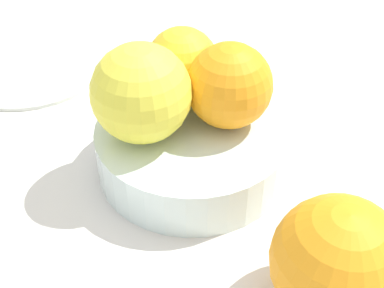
{
  "coord_description": "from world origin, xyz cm",
  "views": [
    {
      "loc": [
        11.45,
        32.73,
        31.84
      ],
      "look_at": [
        0.0,
        0.0,
        2.6
      ],
      "focal_mm": 49.6,
      "sensor_mm": 36.0,
      "label": 1
    }
  ],
  "objects_px": {
    "orange_in_bowl_0": "(182,63)",
    "orange_in_bowl_1": "(141,93)",
    "fruit_bowl": "(192,149)",
    "orange_in_bowl_2": "(231,88)",
    "side_plate": "(31,65)",
    "orange_loose_0": "(338,262)"
  },
  "relations": [
    {
      "from": "orange_in_bowl_2",
      "to": "fruit_bowl",
      "type": "bearing_deg",
      "value": -5.63
    },
    {
      "from": "orange_in_bowl_0",
      "to": "orange_in_bowl_1",
      "type": "relative_size",
      "value": 0.8
    },
    {
      "from": "fruit_bowl",
      "to": "orange_in_bowl_2",
      "type": "relative_size",
      "value": 2.31
    },
    {
      "from": "orange_in_bowl_1",
      "to": "orange_in_bowl_2",
      "type": "bearing_deg",
      "value": 172.14
    },
    {
      "from": "orange_in_bowl_0",
      "to": "orange_in_bowl_2",
      "type": "relative_size",
      "value": 0.9
    },
    {
      "from": "fruit_bowl",
      "to": "orange_in_bowl_0",
      "type": "bearing_deg",
      "value": -99.77
    },
    {
      "from": "orange_in_bowl_2",
      "to": "side_plate",
      "type": "xyz_separation_m",
      "value": [
        0.15,
        -0.22,
        -0.07
      ]
    },
    {
      "from": "orange_in_bowl_1",
      "to": "orange_loose_0",
      "type": "bearing_deg",
      "value": 116.0
    },
    {
      "from": "orange_in_bowl_1",
      "to": "fruit_bowl",
      "type": "bearing_deg",
      "value": 170.35
    },
    {
      "from": "fruit_bowl",
      "to": "orange_in_bowl_0",
      "type": "height_order",
      "value": "orange_in_bowl_0"
    },
    {
      "from": "orange_in_bowl_2",
      "to": "orange_loose_0",
      "type": "height_order",
      "value": "orange_in_bowl_2"
    },
    {
      "from": "side_plate",
      "to": "orange_in_bowl_0",
      "type": "bearing_deg",
      "value": 127.42
    },
    {
      "from": "fruit_bowl",
      "to": "orange_in_bowl_2",
      "type": "height_order",
      "value": "orange_in_bowl_2"
    },
    {
      "from": "orange_in_bowl_1",
      "to": "side_plate",
      "type": "xyz_separation_m",
      "value": [
        0.08,
        -0.21,
        -0.08
      ]
    },
    {
      "from": "orange_in_bowl_1",
      "to": "side_plate",
      "type": "height_order",
      "value": "orange_in_bowl_1"
    },
    {
      "from": "fruit_bowl",
      "to": "orange_in_bowl_0",
      "type": "xyz_separation_m",
      "value": [
        -0.01,
        -0.05,
        0.05
      ]
    },
    {
      "from": "orange_in_bowl_0",
      "to": "orange_in_bowl_1",
      "type": "distance_m",
      "value": 0.07
    },
    {
      "from": "fruit_bowl",
      "to": "orange_in_bowl_2",
      "type": "bearing_deg",
      "value": 174.37
    },
    {
      "from": "orange_in_bowl_1",
      "to": "orange_loose_0",
      "type": "relative_size",
      "value": 0.91
    },
    {
      "from": "side_plate",
      "to": "orange_in_bowl_1",
      "type": "bearing_deg",
      "value": 110.33
    },
    {
      "from": "orange_in_bowl_0",
      "to": "orange_loose_0",
      "type": "xyz_separation_m",
      "value": [
        -0.03,
        0.21,
        -0.03
      ]
    },
    {
      "from": "fruit_bowl",
      "to": "orange_in_bowl_1",
      "type": "bearing_deg",
      "value": -9.65
    }
  ]
}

